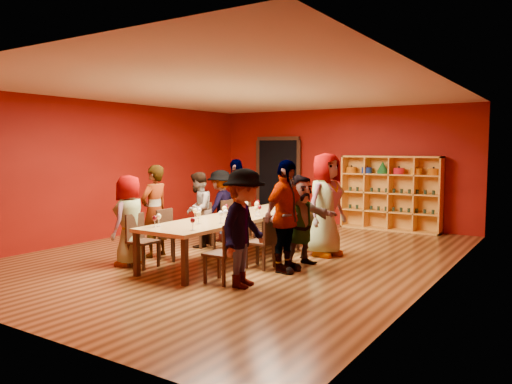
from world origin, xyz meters
TOP-DOWN VIEW (x-y plane):
  - room_shell at (0.00, 0.00)m, footprint 7.10×9.10m
  - tasting_table at (0.00, 0.00)m, footprint 1.10×4.50m
  - doorway at (-1.80, 4.43)m, footprint 1.40×0.17m
  - shelving_unit at (1.40, 4.32)m, footprint 2.40×0.40m
  - chair_person_left_0 at (-0.91, -1.69)m, footprint 0.42×0.42m
  - person_left_0 at (-1.15, -1.69)m, footprint 0.56×0.82m
  - chair_person_left_1 at (-0.91, -0.98)m, footprint 0.42×0.42m
  - person_left_1 at (-1.27, -0.98)m, footprint 0.46×0.62m
  - chair_person_left_2 at (-0.91, 0.18)m, footprint 0.42×0.42m
  - person_left_2 at (-1.19, 0.18)m, footprint 0.63×0.83m
  - chair_person_left_3 at (-0.91, 0.92)m, footprint 0.42×0.42m
  - person_left_3 at (-1.19, 0.92)m, footprint 0.47×1.01m
  - chair_person_left_4 at (-0.91, 1.62)m, footprint 0.42×0.42m
  - person_left_4 at (-1.26, 1.62)m, footprint 0.73×1.11m
  - chair_person_right_0 at (0.91, -1.75)m, footprint 0.42×0.42m
  - person_right_0 at (1.24, -1.75)m, footprint 0.62×1.15m
  - chair_person_right_1 at (0.91, -0.67)m, footprint 0.42×0.42m
  - person_right_1 at (1.30, -0.67)m, footprint 0.52×1.07m
  - chair_person_right_2 at (0.91, -0.14)m, footprint 0.42×0.42m
  - person_right_2 at (1.28, -0.14)m, footprint 0.89×1.48m
  - chair_person_right_3 at (0.91, 0.80)m, footprint 0.42×0.42m
  - person_right_3 at (1.32, 0.80)m, footprint 0.69×1.01m
  - wine_glass_0 at (-0.35, -1.82)m, footprint 0.08×0.08m
  - wine_glass_1 at (-0.30, 0.17)m, footprint 0.07×0.07m
  - wine_glass_2 at (0.03, -1.29)m, footprint 0.09×0.09m
  - wine_glass_3 at (-0.29, -0.10)m, footprint 0.08×0.08m
  - wine_glass_4 at (-0.30, 1.00)m, footprint 0.07×0.07m
  - wine_glass_5 at (-0.01, -0.53)m, footprint 0.09×0.09m
  - wine_glass_6 at (0.28, -1.03)m, footprint 0.08×0.08m
  - wine_glass_7 at (0.30, -0.91)m, footprint 0.09×0.09m
  - wine_glass_8 at (0.37, 0.94)m, footprint 0.08×0.08m
  - wine_glass_9 at (-0.34, -1.92)m, footprint 0.07×0.07m
  - wine_glass_10 at (-0.37, -0.91)m, footprint 0.08×0.08m
  - wine_glass_11 at (0.30, 0.13)m, footprint 0.08×0.08m
  - wine_glass_12 at (0.32, 1.67)m, footprint 0.08×0.08m
  - wine_glass_13 at (0.35, -0.07)m, footprint 0.08×0.08m
  - wine_glass_14 at (0.08, 0.39)m, footprint 0.09×0.09m
  - wine_glass_15 at (-0.10, 1.35)m, footprint 0.08×0.08m
  - wine_glass_16 at (-0.29, 1.73)m, footprint 0.07×0.07m
  - wine_glass_17 at (0.31, 1.85)m, footprint 0.08×0.08m
  - wine_glass_18 at (-0.37, -0.79)m, footprint 0.08×0.08m
  - wine_glass_19 at (0.34, -1.81)m, footprint 0.08×0.08m
  - wine_glass_20 at (0.28, 0.72)m, footprint 0.09×0.09m
  - spittoon_bowl at (-0.00, -0.03)m, footprint 0.26×0.26m
  - carafe_a at (-0.27, 0.51)m, footprint 0.12×0.12m
  - carafe_b at (0.26, -0.34)m, footprint 0.11×0.11m
  - wine_bottle at (0.20, 1.78)m, footprint 0.07×0.07m

SIDE VIEW (x-z plane):
  - chair_person_left_0 at x=-0.91m, z-range 0.05..0.94m
  - chair_person_left_1 at x=-0.91m, z-range 0.05..0.94m
  - chair_person_left_2 at x=-0.91m, z-range 0.05..0.94m
  - chair_person_left_3 at x=-0.91m, z-range 0.05..0.94m
  - chair_person_left_4 at x=-0.91m, z-range 0.05..0.94m
  - chair_person_right_0 at x=0.91m, z-range 0.05..0.94m
  - chair_person_right_1 at x=0.91m, z-range 0.05..0.94m
  - chair_person_right_2 at x=0.91m, z-range 0.05..0.94m
  - chair_person_right_3 at x=0.91m, z-range 0.05..0.94m
  - tasting_table at x=0.00m, z-range 0.32..1.07m
  - person_left_2 at x=-1.19m, z-range 0.00..1.51m
  - person_left_3 at x=-1.19m, z-range 0.00..1.52m
  - person_left_0 at x=-1.15m, z-range 0.00..1.53m
  - person_right_2 at x=1.28m, z-range 0.00..1.54m
  - spittoon_bowl at x=0.00m, z-range 0.74..0.88m
  - person_left_1 at x=-1.27m, z-range 0.00..1.68m
  - person_right_0 at x=1.24m, z-range 0.00..1.70m
  - wine_bottle at x=0.20m, z-range 0.72..0.99m
  - carafe_b at x=0.26m, z-range 0.74..0.97m
  - person_left_4 at x=-1.26m, z-range 0.00..1.74m
  - carafe_a at x=-0.27m, z-range 0.74..1.01m
  - wine_glass_1 at x=-0.30m, z-range 0.79..0.97m
  - wine_glass_4 at x=-0.30m, z-range 0.79..0.97m
  - wine_glass_16 at x=-0.29m, z-range 0.79..0.97m
  - wine_glass_9 at x=-0.34m, z-range 0.79..0.97m
  - wine_glass_19 at x=0.34m, z-range 0.79..0.98m
  - wine_glass_12 at x=0.32m, z-range 0.79..0.98m
  - wine_glass_3 at x=-0.29m, z-range 0.79..0.99m
  - wine_glass_11 at x=0.30m, z-range 0.79..0.99m
  - wine_glass_18 at x=-0.37m, z-range 0.79..0.99m
  - wine_glass_13 at x=0.35m, z-range 0.79..0.99m
  - wine_glass_10 at x=-0.37m, z-range 0.79..0.99m
  - wine_glass_15 at x=-0.10m, z-range 0.79..0.99m
  - wine_glass_0 at x=-0.35m, z-range 0.80..1.00m
  - wine_glass_17 at x=0.31m, z-range 0.80..1.00m
  - wine_glass_6 at x=0.28m, z-range 0.80..1.00m
  - person_right_1 at x=1.30m, z-range 0.00..1.80m
  - wine_glass_8 at x=0.37m, z-range 0.80..1.01m
  - wine_glass_2 at x=0.03m, z-range 0.80..1.01m
  - wine_glass_20 at x=0.28m, z-range 0.80..1.01m
  - wine_glass_7 at x=0.30m, z-range 0.80..1.02m
  - wine_glass_5 at x=-0.01m, z-range 0.80..1.02m
  - wine_glass_14 at x=0.08m, z-range 0.80..1.02m
  - person_right_3 at x=1.32m, z-range 0.00..1.89m
  - shelving_unit at x=1.40m, z-range 0.08..1.88m
  - doorway at x=-1.80m, z-range -0.03..2.27m
  - room_shell at x=0.00m, z-range -0.02..3.02m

